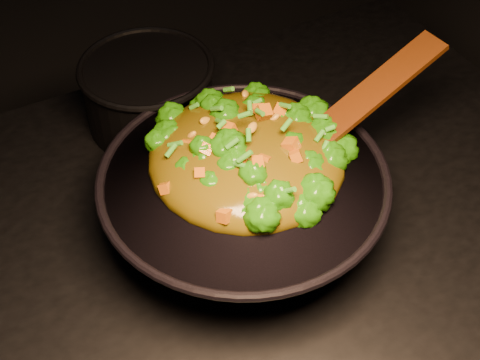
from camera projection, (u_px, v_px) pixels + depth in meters
wok at (243, 204)px, 0.92m from camera, size 0.40×0.40×0.11m
stir_fry at (247, 135)px, 0.87m from camera, size 0.34×0.34×0.09m
spatula at (355, 107)px, 0.91m from camera, size 0.28×0.07×0.12m
back_pot at (149, 94)px, 1.08m from camera, size 0.26×0.26×0.12m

